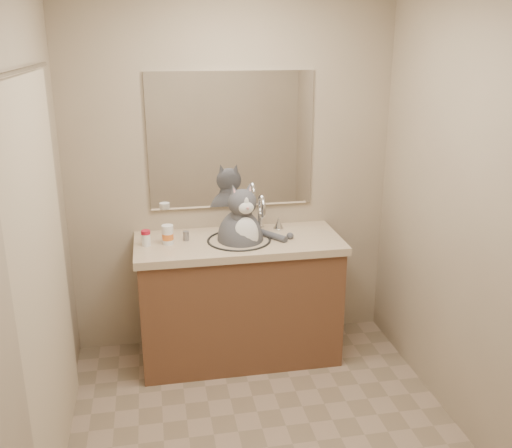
# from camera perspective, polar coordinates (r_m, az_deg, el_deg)

# --- Properties ---
(room) EXTENTS (2.22, 2.52, 2.42)m
(room) POSITION_cam_1_polar(r_m,az_deg,el_deg) (2.70, 1.37, -1.35)
(room) COLOR gray
(room) RESTS_ON ground
(vanity) EXTENTS (1.34, 0.59, 1.12)m
(vanity) POSITION_cam_1_polar(r_m,az_deg,el_deg) (3.87, -1.69, -7.25)
(vanity) COLOR brown
(vanity) RESTS_ON ground
(mirror) EXTENTS (1.10, 0.02, 0.90)m
(mirror) POSITION_cam_1_polar(r_m,az_deg,el_deg) (3.82, -2.49, 8.31)
(mirror) COLOR white
(mirror) RESTS_ON room
(shower_curtain) EXTENTS (0.02, 1.30, 1.93)m
(shower_curtain) POSITION_cam_1_polar(r_m,az_deg,el_deg) (2.85, -20.35, -5.12)
(shower_curtain) COLOR #BDAC8F
(shower_curtain) RESTS_ON ground
(cat) EXTENTS (0.47, 0.38, 0.60)m
(cat) POSITION_cam_1_polar(r_m,az_deg,el_deg) (3.69, -1.48, -1.14)
(cat) COLOR #4E4E53
(cat) RESTS_ON vanity
(pill_bottle_redcap) EXTENTS (0.07, 0.07, 0.10)m
(pill_bottle_redcap) POSITION_cam_1_polar(r_m,az_deg,el_deg) (3.65, -10.94, -1.38)
(pill_bottle_redcap) COLOR white
(pill_bottle_redcap) RESTS_ON vanity
(pill_bottle_orange) EXTENTS (0.07, 0.07, 0.12)m
(pill_bottle_orange) POSITION_cam_1_polar(r_m,az_deg,el_deg) (3.65, -8.82, -1.10)
(pill_bottle_orange) COLOR white
(pill_bottle_orange) RESTS_ON vanity
(grey_canister) EXTENTS (0.05, 0.05, 0.06)m
(grey_canister) POSITION_cam_1_polar(r_m,az_deg,el_deg) (3.71, -7.01, -1.18)
(grey_canister) COLOR gray
(grey_canister) RESTS_ON vanity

